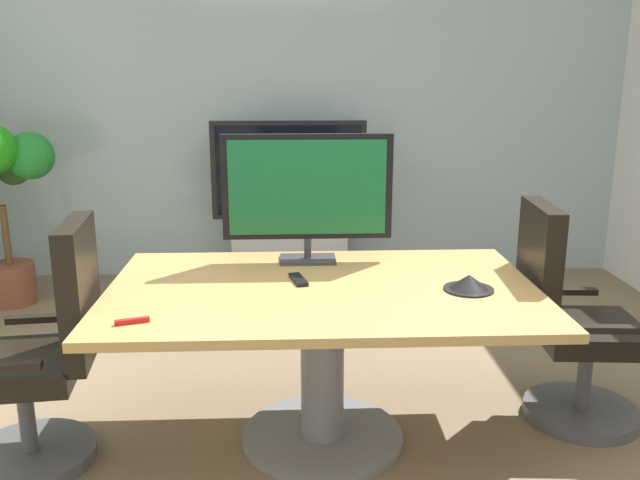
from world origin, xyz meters
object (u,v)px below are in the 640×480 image
(tv_monitor, at_px, (307,190))
(remote_control, at_px, (298,279))
(conference_table, at_px, (322,327))
(office_chair_left, at_px, (44,366))
(wall_display_unit, at_px, (289,231))
(office_chair_right, at_px, (569,333))
(conference_phone, at_px, (469,283))
(potted_plant, at_px, (3,183))

(tv_monitor, relative_size, remote_control, 4.94)
(conference_table, bearing_deg, tv_monitor, 97.45)
(office_chair_left, height_order, wall_display_unit, wall_display_unit)
(office_chair_left, distance_m, office_chair_right, 2.43)
(conference_phone, bearing_deg, potted_plant, 143.76)
(conference_phone, relative_size, remote_control, 1.29)
(conference_phone, xyz_separation_m, remote_control, (-0.75, 0.15, -0.02))
(office_chair_right, height_order, conference_phone, office_chair_right)
(office_chair_left, bearing_deg, tv_monitor, 109.15)
(office_chair_left, bearing_deg, conference_table, 89.74)
(office_chair_right, bearing_deg, tv_monitor, 82.06)
(conference_table, xyz_separation_m, conference_phone, (0.64, -0.08, 0.22))
(wall_display_unit, height_order, potted_plant, potted_plant)
(tv_monitor, distance_m, conference_phone, 0.91)
(office_chair_left, xyz_separation_m, wall_display_unit, (1.06, 2.49, -0.01))
(tv_monitor, relative_size, conference_phone, 3.82)
(conference_table, bearing_deg, remote_control, 143.26)
(conference_table, height_order, office_chair_left, office_chair_left)
(wall_display_unit, relative_size, conference_phone, 5.95)
(office_chair_left, xyz_separation_m, remote_control, (1.10, 0.20, 0.31))
(conference_phone, bearing_deg, wall_display_unit, 107.94)
(wall_display_unit, height_order, conference_phone, wall_display_unit)
(tv_monitor, relative_size, wall_display_unit, 0.64)
(remote_control, bearing_deg, tv_monitor, 66.99)
(conference_table, xyz_separation_m, remote_control, (-0.11, 0.08, 0.20))
(conference_table, relative_size, office_chair_left, 1.75)
(tv_monitor, bearing_deg, remote_control, -98.57)
(wall_display_unit, xyz_separation_m, conference_phone, (0.79, -2.44, 0.35))
(remote_control, bearing_deg, conference_phone, -26.17)
(conference_table, bearing_deg, conference_phone, -6.73)
(office_chair_left, relative_size, conference_phone, 4.95)
(office_chair_right, height_order, remote_control, office_chair_right)
(office_chair_left, xyz_separation_m, office_chair_right, (2.42, 0.27, 0.00))
(wall_display_unit, bearing_deg, office_chair_left, -113.06)
(tv_monitor, xyz_separation_m, potted_plant, (-2.14, 1.58, -0.22))
(office_chair_left, height_order, conference_phone, office_chair_left)
(tv_monitor, bearing_deg, conference_table, -82.55)
(conference_phone, bearing_deg, tv_monitor, 144.45)
(conference_table, distance_m, office_chair_left, 1.22)
(conference_phone, height_order, remote_control, conference_phone)
(office_chair_left, bearing_deg, conference_phone, 85.39)
(conference_table, distance_m, wall_display_unit, 2.37)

